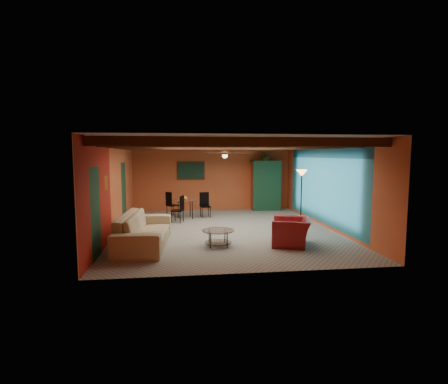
{
  "coord_description": "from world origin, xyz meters",
  "views": [
    {
      "loc": [
        -1.37,
        -10.53,
        2.32
      ],
      "look_at": [
        0.0,
        0.2,
        1.15
      ],
      "focal_mm": 28.07,
      "sensor_mm": 36.0,
      "label": 1
    }
  ],
  "objects": [
    {
      "name": "coffee_table",
      "position": [
        -0.42,
        -1.89,
        0.21
      ],
      "size": [
        0.82,
        0.82,
        0.42
      ],
      "primitive_type": null,
      "rotation": [
        0.0,
        0.0,
        0.01
      ],
      "color": "white",
      "rests_on": "ground"
    },
    {
      "name": "armoire",
      "position": [
        2.2,
        3.7,
        1.0
      ],
      "size": [
        1.14,
        0.56,
        2.0
      ],
      "primitive_type": "cube",
      "rotation": [
        0.0,
        0.0,
        -0.0
      ],
      "color": "brown",
      "rests_on": "ground"
    },
    {
      "name": "room",
      "position": [
        0.0,
        0.11,
        2.36
      ],
      "size": [
        6.52,
        8.01,
        2.71
      ],
      "color": "gray",
      "rests_on": "ground"
    },
    {
      "name": "ceiling_fan",
      "position": [
        0.0,
        0.0,
        2.36
      ],
      "size": [
        1.5,
        1.5,
        0.44
      ],
      "primitive_type": null,
      "color": "#472614",
      "rests_on": "ceiling"
    },
    {
      "name": "sofa",
      "position": [
        -2.27,
        -1.61,
        0.41
      ],
      "size": [
        1.29,
        2.88,
        0.82
      ],
      "primitive_type": "imported",
      "rotation": [
        0.0,
        0.0,
        1.5
      ],
      "color": "tan",
      "rests_on": "ground"
    },
    {
      "name": "potted_plant",
      "position": [
        2.2,
        3.7,
        2.25
      ],
      "size": [
        0.48,
        0.43,
        0.52
      ],
      "primitive_type": "imported",
      "rotation": [
        0.0,
        0.0,
        -0.05
      ],
      "color": "#26661E",
      "rests_on": "armoire"
    },
    {
      "name": "floor_lamp",
      "position": [
        2.65,
        0.62,
        0.91
      ],
      "size": [
        0.48,
        0.48,
        1.82
      ],
      "primitive_type": null,
      "rotation": [
        0.0,
        0.0,
        -0.38
      ],
      "color": "black",
      "rests_on": "ground"
    },
    {
      "name": "armchair",
      "position": [
        1.45,
        -2.02,
        0.35
      ],
      "size": [
        1.22,
        1.3,
        0.69
      ],
      "primitive_type": "imported",
      "rotation": [
        0.0,
        0.0,
        -1.89
      ],
      "color": "maroon",
      "rests_on": "ground"
    },
    {
      "name": "painting",
      "position": [
        -0.9,
        3.96,
        1.65
      ],
      "size": [
        1.05,
        0.03,
        0.65
      ],
      "primitive_type": "cube",
      "color": "black",
      "rests_on": "wall_back"
    },
    {
      "name": "dining_table",
      "position": [
        -1.18,
        2.08,
        0.46
      ],
      "size": [
        2.03,
        2.03,
        0.93
      ],
      "primitive_type": null,
      "rotation": [
        0.0,
        0.0,
        0.15
      ],
      "color": "white",
      "rests_on": "ground"
    },
    {
      "name": "vase",
      "position": [
        -1.18,
        2.08,
        1.02
      ],
      "size": [
        0.21,
        0.21,
        0.18
      ],
      "primitive_type": "imported",
      "rotation": [
        0.0,
        0.0,
        0.24
      ],
      "color": "orange",
      "rests_on": "dining_table"
    }
  ]
}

